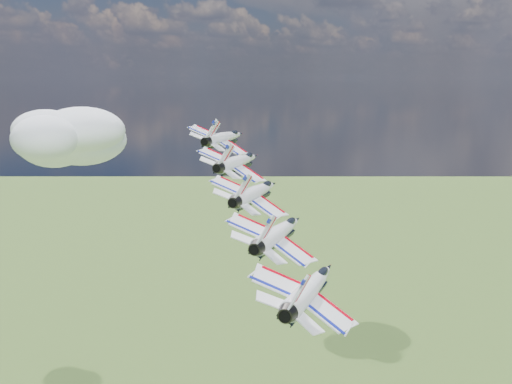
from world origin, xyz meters
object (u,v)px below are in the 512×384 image
Objects in this scene: jet_3 at (279,232)px; jet_4 at (311,287)px; jet_0 at (225,137)px; jet_1 at (238,161)px; jet_2 at (256,192)px.

jet_3 reaches higher than jet_4.
jet_1 is (9.46, -8.48, -2.82)m from jet_0.
jet_1 is 1.00× the size of jet_2.
jet_3 is at bearing -53.88° from jet_1.
jet_1 is 39.04m from jet_4.
jet_1 reaches higher than jet_4.
jet_4 is at bearing -53.88° from jet_2.
jet_1 reaches higher than jet_2.
jet_2 reaches higher than jet_4.
jet_2 is at bearing 126.12° from jet_3.
jet_2 is 26.03m from jet_4.
jet_4 is at bearing -53.88° from jet_1.
jet_2 is at bearing 126.12° from jet_4.
jet_2 reaches higher than jet_3.
jet_0 reaches higher than jet_4.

